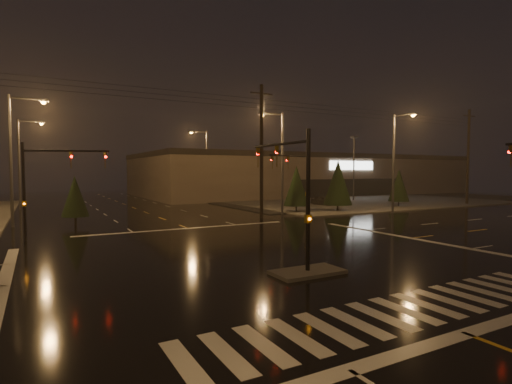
# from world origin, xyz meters

# --- Properties ---
(ground) EXTENTS (140.00, 140.00, 0.00)m
(ground) POSITION_xyz_m (0.00, 0.00, 0.00)
(ground) COLOR black
(ground) RESTS_ON ground
(sidewalk_ne) EXTENTS (36.00, 36.00, 0.12)m
(sidewalk_ne) POSITION_xyz_m (30.00, 30.00, 0.06)
(sidewalk_ne) COLOR #4A4842
(sidewalk_ne) RESTS_ON ground
(median_island) EXTENTS (3.00, 1.60, 0.15)m
(median_island) POSITION_xyz_m (0.00, -4.00, 0.07)
(median_island) COLOR #4A4842
(median_island) RESTS_ON ground
(crosswalk) EXTENTS (15.00, 2.60, 0.01)m
(crosswalk) POSITION_xyz_m (0.00, -9.00, 0.01)
(crosswalk) COLOR beige
(crosswalk) RESTS_ON ground
(stop_bar_near) EXTENTS (16.00, 0.50, 0.01)m
(stop_bar_near) POSITION_xyz_m (0.00, -11.00, 0.01)
(stop_bar_near) COLOR beige
(stop_bar_near) RESTS_ON ground
(stop_bar_far) EXTENTS (16.00, 0.50, 0.01)m
(stop_bar_far) POSITION_xyz_m (0.00, 11.00, 0.01)
(stop_bar_far) COLOR beige
(stop_bar_far) RESTS_ON ground
(parking_lot) EXTENTS (50.00, 24.00, 0.08)m
(parking_lot) POSITION_xyz_m (35.00, 28.00, 0.04)
(parking_lot) COLOR black
(parking_lot) RESTS_ON ground
(retail_building) EXTENTS (60.20, 28.30, 7.20)m
(retail_building) POSITION_xyz_m (35.00, 45.99, 3.84)
(retail_building) COLOR brown
(retail_building) RESTS_ON ground
(signal_mast_median) EXTENTS (0.25, 4.59, 6.00)m
(signal_mast_median) POSITION_xyz_m (0.00, -3.07, 3.75)
(signal_mast_median) COLOR black
(signal_mast_median) RESTS_ON ground
(signal_mast_ne) EXTENTS (4.84, 1.86, 6.00)m
(signal_mast_ne) POSITION_xyz_m (9.50, 10.14, 3.79)
(signal_mast_ne) COLOR black
(signal_mast_ne) RESTS_ON ground
(signal_mast_nw) EXTENTS (4.84, 1.86, 6.00)m
(signal_mast_nw) POSITION_xyz_m (-9.50, 10.14, 3.79)
(signal_mast_nw) COLOR black
(signal_mast_nw) RESTS_ON ground
(streetlight_1) EXTENTS (2.77, 0.32, 10.00)m
(streetlight_1) POSITION_xyz_m (-11.18, 18.00, 5.80)
(streetlight_1) COLOR #38383A
(streetlight_1) RESTS_ON ground
(streetlight_2) EXTENTS (2.77, 0.32, 10.00)m
(streetlight_2) POSITION_xyz_m (-11.18, 34.00, 5.80)
(streetlight_2) COLOR #38383A
(streetlight_2) RESTS_ON ground
(streetlight_3) EXTENTS (2.77, 0.32, 10.00)m
(streetlight_3) POSITION_xyz_m (11.18, 16.00, 5.80)
(streetlight_3) COLOR #38383A
(streetlight_3) RESTS_ON ground
(streetlight_4) EXTENTS (2.77, 0.32, 10.00)m
(streetlight_4) POSITION_xyz_m (11.18, 36.00, 5.80)
(streetlight_4) COLOR #38383A
(streetlight_4) RESTS_ON ground
(streetlight_6) EXTENTS (0.32, 2.77, 10.00)m
(streetlight_6) POSITION_xyz_m (22.00, 11.18, 5.80)
(streetlight_6) COLOR #38383A
(streetlight_6) RESTS_ON ground
(utility_pole_1) EXTENTS (2.20, 0.32, 12.00)m
(utility_pole_1) POSITION_xyz_m (8.00, 14.00, 6.13)
(utility_pole_1) COLOR black
(utility_pole_1) RESTS_ON ground
(utility_pole_2) EXTENTS (2.20, 0.32, 12.00)m
(utility_pole_2) POSITION_xyz_m (38.00, 14.00, 6.13)
(utility_pole_2) COLOR black
(utility_pole_2) RESTS_ON ground
(conifer_0) EXTENTS (2.63, 2.63, 4.81)m
(conifer_0) POSITION_xyz_m (13.72, 16.76, 2.75)
(conifer_0) COLOR black
(conifer_0) RESTS_ON ground
(conifer_1) EXTENTS (3.02, 3.02, 5.43)m
(conifer_1) POSITION_xyz_m (18.27, 15.62, 3.06)
(conifer_1) COLOR black
(conifer_1) RESTS_ON ground
(conifer_2) EXTENTS (2.43, 2.43, 4.50)m
(conifer_2) POSITION_xyz_m (27.86, 15.93, 2.60)
(conifer_2) COLOR black
(conifer_2) RESTS_ON ground
(conifer_3) EXTENTS (2.06, 2.06, 3.92)m
(conifer_3) POSITION_xyz_m (-7.21, 16.87, 2.30)
(conifer_3) COLOR black
(conifer_3) RESTS_ON ground
(car_parked) EXTENTS (1.94, 3.90, 1.28)m
(car_parked) POSITION_xyz_m (21.20, 21.55, 0.64)
(car_parked) COLOR black
(car_parked) RESTS_ON ground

